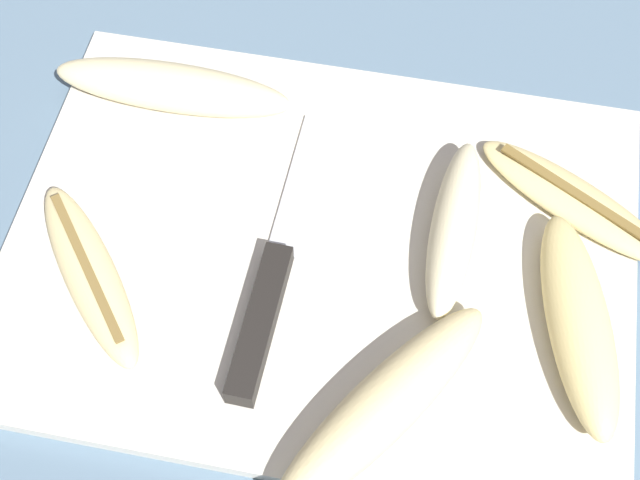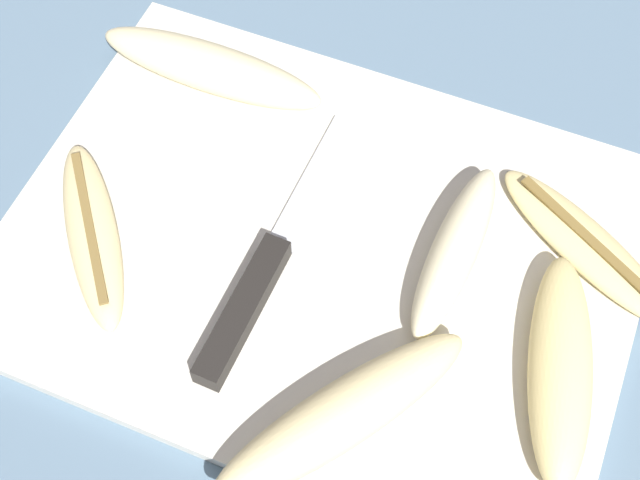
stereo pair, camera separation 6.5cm
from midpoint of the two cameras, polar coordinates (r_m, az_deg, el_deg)
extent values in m
plane|color=slate|center=(0.67, 2.77, -1.19)|extent=(4.00, 4.00, 0.00)
cube|color=beige|center=(0.66, 2.79, -0.94)|extent=(0.46, 0.35, 0.01)
cube|color=black|center=(0.62, -1.98, -4.76)|extent=(0.02, 0.12, 0.02)
cube|color=#B7BABF|center=(0.68, 2.39, 3.52)|extent=(0.03, 0.13, 0.00)
ellipsoid|color=beige|center=(0.65, 11.48, -0.90)|extent=(0.04, 0.15, 0.04)
ellipsoid|color=beige|center=(0.58, 4.62, -11.41)|extent=(0.14, 0.19, 0.04)
ellipsoid|color=beige|center=(0.74, -4.49, 10.76)|extent=(0.19, 0.04, 0.03)
ellipsoid|color=beige|center=(0.66, -11.69, 0.18)|extent=(0.13, 0.15, 0.02)
cube|color=brown|center=(0.65, -11.87, 0.69)|extent=(0.09, 0.11, 0.00)
ellipsoid|color=#EDD689|center=(0.63, 18.03, -8.07)|extent=(0.08, 0.17, 0.03)
ellipsoid|color=#DBC684|center=(0.69, 19.25, -0.53)|extent=(0.16, 0.12, 0.02)
cube|color=brown|center=(0.68, 19.48, -0.14)|extent=(0.12, 0.07, 0.00)
camera|label=1|loc=(0.03, -87.13, 4.93)|focal=50.00mm
camera|label=2|loc=(0.03, 92.87, -4.93)|focal=50.00mm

